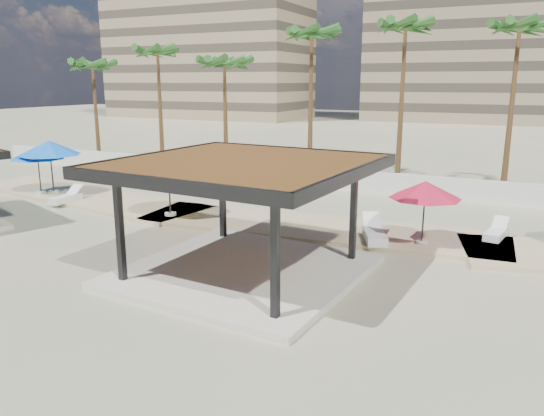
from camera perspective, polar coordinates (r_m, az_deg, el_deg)
The scene contains 19 objects.
ground at distance 18.22m, azimuth -9.66°, elevation -7.00°, with size 200.00×200.00×0.00m, color tan.
promenade at distance 23.78m, azimuth 5.10°, elevation -1.82°, with size 44.45×7.97×0.24m.
boundary_wall at distance 31.98m, azimuth 7.12°, elevation 3.10°, with size 56.00×0.30×1.20m, color silver.
building_west at distance 97.38m, azimuth -6.92°, elevation 18.70°, with size 34.00×16.00×32.40m.
building_mid at distance 92.34m, azimuth 23.15°, elevation 17.42°, with size 38.00×16.00×30.40m.
pavilion_central at distance 17.28m, azimuth -3.12°, elevation 0.07°, with size 8.14×8.14×3.88m.
umbrella_a at distance 31.86m, azimuth -22.81°, elevation 5.97°, with size 4.02×4.02×2.95m.
umbrella_b at distance 24.86m, azimuth -11.10°, elevation 4.58°, with size 3.96×3.96×2.79m.
umbrella_c at distance 20.92m, azimuth 16.16°, elevation 1.87°, with size 3.47×3.47×2.46m.
umbrella_f at distance 32.30m, azimuth -23.94°, elevation 5.44°, with size 3.63×3.63×2.62m.
lounger_a at distance 29.76m, azimuth -21.27°, elevation 1.02°, with size 0.77×2.00×0.74m.
lounger_b at distance 23.22m, azimuth 22.96°, elevation -2.50°, with size 0.88×1.93×0.70m.
lounger_c at distance 21.49m, azimuth 10.92°, elevation -2.77°, with size 1.57×2.40×0.87m.
palm_a at distance 44.69m, azimuth -18.74°, elevation 13.98°, with size 3.00×3.00×8.33m.
palm_b at distance 41.09m, azimuth -12.20°, elevation 15.65°, with size 3.00×3.00×9.22m.
palm_c at distance 37.18m, azimuth -5.15°, elevation 14.84°, with size 3.00×3.00×8.33m.
palm_d at distance 35.31m, azimuth 4.30°, elevation 17.55°, with size 3.00×3.00×10.04m.
palm_e at distance 33.08m, azimuth 14.16°, elevation 17.80°, with size 3.00×3.00×10.25m.
palm_f at distance 32.51m, azimuth 25.04°, elevation 16.63°, with size 3.00×3.00×9.98m.
Camera 1 is at (10.08, -13.80, 6.33)m, focal length 35.00 mm.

